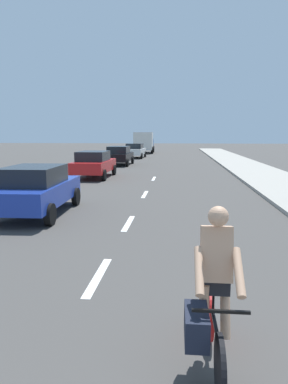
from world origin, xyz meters
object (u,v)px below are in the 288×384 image
(delivery_truck, at_px, (144,142))
(parked_car_red, at_px, (94,163))
(parked_car_white, at_px, (135,150))
(cyclist, at_px, (211,297))
(parked_car_blue, at_px, (36,189))
(parked_car_black, at_px, (119,155))

(delivery_truck, bearing_deg, parked_car_red, -92.45)
(delivery_truck, bearing_deg, parked_car_white, -91.79)
(cyclist, distance_m, parked_car_white, 34.83)
(parked_car_red, bearing_deg, parked_car_blue, -86.86)
(parked_car_white, height_order, delivery_truck, delivery_truck)
(parked_car_blue, height_order, delivery_truck, delivery_truck)
(parked_car_white, xyz_separation_m, delivery_truck, (-0.03, 10.11, 0.66))
(parked_car_black, bearing_deg, cyclist, -77.48)
(parked_car_black, distance_m, delivery_truck, 19.09)
(parked_car_red, height_order, delivery_truck, delivery_truck)
(cyclist, xyz_separation_m, parked_car_blue, (-4.93, 7.14, 0.01))
(parked_car_black, xyz_separation_m, delivery_truck, (0.20, 19.08, 0.66))
(parked_car_red, height_order, parked_car_black, same)
(parked_car_red, relative_size, delivery_truck, 0.69)
(parked_car_blue, bearing_deg, cyclist, -57.51)
(cyclist, distance_m, delivery_truck, 44.86)
(cyclist, bearing_deg, delivery_truck, -83.72)
(parked_car_red, bearing_deg, parked_car_black, 90.10)
(parked_car_blue, bearing_deg, parked_car_black, 89.18)
(parked_car_red, bearing_deg, cyclist, -71.87)
(parked_car_red, distance_m, parked_car_black, 8.61)
(parked_car_blue, relative_size, parked_car_white, 0.99)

